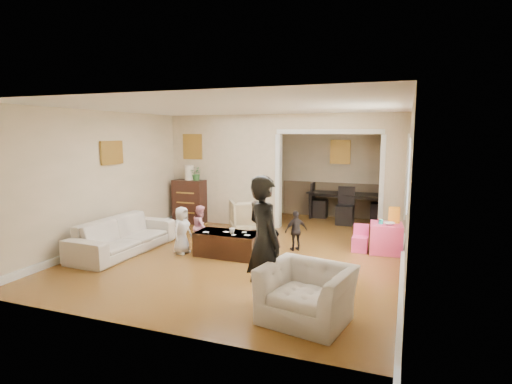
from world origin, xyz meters
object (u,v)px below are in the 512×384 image
at_px(armchair_front, 306,294).
at_px(adult_person, 264,242).
at_px(child_toddler, 296,231).
at_px(dresser, 190,201).
at_px(coffee_cup, 232,231).
at_px(armchair_back, 248,215).
at_px(coffee_table, 228,244).
at_px(cyan_cup, 381,222).
at_px(dining_table, 349,206).
at_px(play_table, 386,238).
at_px(child_kneel_b, 201,227).
at_px(table_lamp, 189,173).
at_px(child_kneel_a, 182,230).
at_px(sofa, 123,235).

xyz_separation_m(armchair_front, adult_person, (-0.60, 0.21, 0.51)).
bearing_deg(armchair_front, child_toddler, 118.66).
bearing_deg(armchair_front, adult_person, 172.46).
height_order(dresser, coffee_cup, dresser).
height_order(coffee_cup, adult_person, adult_person).
height_order(armchair_back, coffee_table, armchair_back).
height_order(armchair_back, cyan_cup, armchair_back).
bearing_deg(cyan_cup, dining_table, 108.67).
distance_m(play_table, cyan_cup, 0.33).
bearing_deg(dresser, child_toddler, -25.19).
height_order(dining_table, child_kneel_b, child_kneel_b).
distance_m(armchair_back, table_lamp, 1.87).
relative_size(child_kneel_a, child_toddler, 1.15).
bearing_deg(armchair_front, play_table, 88.56).
relative_size(cyan_cup, child_kneel_b, 0.10).
height_order(sofa, dresser, dresser).
bearing_deg(dining_table, cyan_cup, -64.51).
distance_m(table_lamp, cyan_cup, 4.70).
relative_size(armchair_front, coffee_table, 0.87).
bearing_deg(cyan_cup, child_toddler, -165.19).
xyz_separation_m(coffee_table, adult_person, (1.30, -1.80, 0.62)).
bearing_deg(table_lamp, coffee_cup, -46.76).
relative_size(coffee_table, child_kneel_a, 1.32).
bearing_deg(child_toddler, play_table, 156.63).
bearing_deg(dresser, child_kneel_a, -63.74).
xyz_separation_m(play_table, child_kneel_b, (-3.33, -0.89, 0.14)).
height_order(adult_person, child_kneel_b, adult_person).
bearing_deg(adult_person, play_table, -71.77).
height_order(armchair_front, coffee_cup, armchair_front).
bearing_deg(child_toddler, armchair_back, -77.91).
bearing_deg(cyan_cup, child_kneel_b, -165.40).
bearing_deg(armchair_back, table_lamp, -42.02).
bearing_deg(sofa, dining_table, -36.86).
height_order(armchair_back, play_table, armchair_back).
height_order(armchair_front, child_kneel_a, child_kneel_a).
height_order(coffee_table, child_toddler, child_toddler).
height_order(table_lamp, adult_person, adult_person).
height_order(play_table, child_kneel_a, child_kneel_a).
bearing_deg(coffee_table, coffee_cup, -26.57).
xyz_separation_m(dining_table, child_toddler, (-0.54, -3.18, 0.03)).
xyz_separation_m(coffee_cup, child_kneel_a, (-0.95, -0.10, -0.04)).
bearing_deg(armchair_front, child_kneel_a, 157.51).
distance_m(dining_table, adult_person, 5.76).
height_order(armchair_front, table_lamp, table_lamp).
bearing_deg(coffee_table, child_kneel_b, 156.80).
height_order(armchair_back, table_lamp, table_lamp).
xyz_separation_m(cyan_cup, adult_person, (-1.23, -2.94, 0.25)).
xyz_separation_m(coffee_table, play_table, (2.63, 1.19, 0.06)).
xyz_separation_m(table_lamp, cyan_cup, (4.54, -1.04, -0.65)).
relative_size(dresser, play_table, 1.87).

